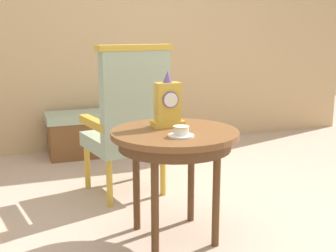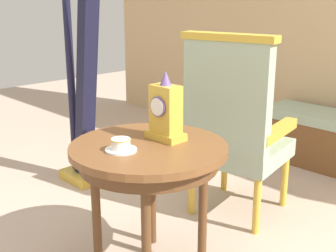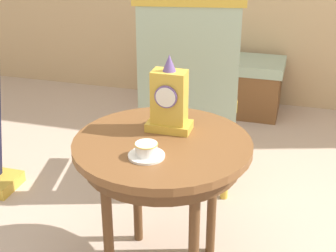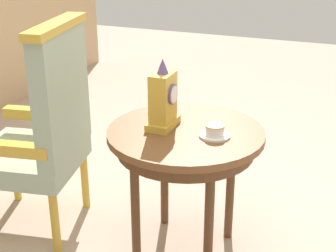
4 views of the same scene
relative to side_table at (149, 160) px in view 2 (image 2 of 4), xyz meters
name	(u,v)px [view 2 (image 2 of 4)]	position (x,y,z in m)	size (l,w,h in m)	color
side_table	(149,160)	(0.00, 0.00, 0.00)	(0.75, 0.75, 0.67)	brown
teacup_left	(121,146)	(-0.02, -0.15, 0.10)	(0.14, 0.14, 0.06)	white
mantel_clock	(165,112)	(0.00, 0.11, 0.21)	(0.19, 0.11, 0.34)	gold
armchair	(234,125)	(-0.07, 0.75, 0.00)	(0.63, 0.62, 1.14)	#9EB299
harp	(82,90)	(-1.16, 0.41, 0.11)	(0.40, 0.24, 1.73)	gold
window_bench	(323,139)	(-0.10, 1.98, -0.37)	(0.97, 0.40, 0.44)	#9EB299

